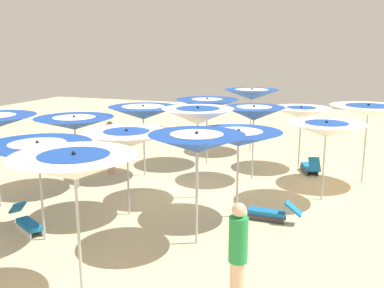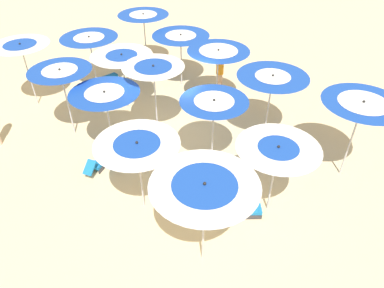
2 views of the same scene
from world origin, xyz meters
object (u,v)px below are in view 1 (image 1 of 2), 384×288
at_px(beach_umbrella_8, 127,139).
at_px(lounger_0, 310,167).
at_px(beach_umbrella_5, 301,113).
at_px(beach_umbrella_0, 252,94).
at_px(beach_umbrella_12, 238,138).
at_px(lounger_2, 271,213).
at_px(beachgoer_0, 238,255).
at_px(beach_umbrella_7, 198,116).
at_px(beach_umbrella_11, 326,130).
at_px(beach_umbrella_3, 74,123).
at_px(lounger_3, 27,222).
at_px(beachgoer_1, 111,146).
at_px(beach_umbrella_13, 197,143).
at_px(beach_umbrella_14, 75,167).
at_px(beach_umbrella_10, 368,110).
at_px(beach_umbrella_1, 207,104).
at_px(beach_umbrella_2, 143,113).
at_px(beach_umbrella_6, 254,113).
at_px(beach_umbrella_9, 38,152).

bearing_deg(beach_umbrella_8, lounger_0, -36.10).
bearing_deg(beach_umbrella_5, beach_umbrella_0, 49.53).
height_order(beach_umbrella_12, lounger_2, beach_umbrella_12).
bearing_deg(beachgoer_0, beach_umbrella_7, -78.27).
bearing_deg(beach_umbrella_11, beach_umbrella_3, 102.19).
bearing_deg(lounger_3, beachgoer_1, 124.72).
bearing_deg(beach_umbrella_13, beach_umbrella_7, 19.21).
xyz_separation_m(beach_umbrella_14, lounger_2, (4.29, -2.44, -2.03)).
relative_size(beach_umbrella_12, lounger_2, 1.72).
height_order(beach_umbrella_7, beachgoer_0, beach_umbrella_7).
bearing_deg(lounger_0, beachgoer_1, 90.58).
relative_size(lounger_0, lounger_3, 1.00).
bearing_deg(beach_umbrella_0, beach_umbrella_10, -125.53).
distance_m(beach_umbrella_1, beach_umbrella_2, 2.56).
xyz_separation_m(beach_umbrella_5, lounger_0, (-0.67, -0.45, -1.71)).
xyz_separation_m(beach_umbrella_3, lounger_0, (4.03, -6.32, -1.75)).
xyz_separation_m(beach_umbrella_8, beach_umbrella_12, (0.81, -2.56, 0.05)).
bearing_deg(beach_umbrella_5, lounger_0, -145.80).
height_order(beach_umbrella_2, beachgoer_0, beach_umbrella_2).
relative_size(beach_umbrella_11, lounger_0, 1.69).
distance_m(beach_umbrella_1, beach_umbrella_14, 8.81).
bearing_deg(beach_umbrella_10, lounger_3, 132.23).
relative_size(beach_umbrella_3, beach_umbrella_12, 1.03).
xyz_separation_m(beach_umbrella_7, beach_umbrella_11, (1.01, -3.26, -0.34)).
bearing_deg(beach_umbrella_3, beach_umbrella_14, -144.49).
relative_size(beach_umbrella_1, lounger_0, 1.83).
relative_size(beach_umbrella_2, lounger_0, 1.79).
bearing_deg(beach_umbrella_14, beach_umbrella_5, -14.64).
relative_size(beach_umbrella_6, beach_umbrella_12, 1.07).
relative_size(beach_umbrella_13, beachgoer_0, 1.36).
relative_size(beach_umbrella_3, lounger_0, 1.75).
xyz_separation_m(beach_umbrella_10, lounger_0, (0.51, 1.62, -2.05)).
relative_size(beach_umbrella_7, lounger_3, 1.97).
height_order(beach_umbrella_2, beach_umbrella_12, beach_umbrella_2).
xyz_separation_m(beach_umbrella_6, lounger_2, (-3.21, -1.19, -1.91)).
distance_m(beach_umbrella_5, beachgoer_0, 9.05).
relative_size(beach_umbrella_9, beachgoer_1, 1.27).
height_order(beach_umbrella_0, beach_umbrella_11, beach_umbrella_0).
xyz_separation_m(beach_umbrella_12, beachgoer_0, (-3.81, -1.00, -1.03)).
distance_m(beach_umbrella_13, beachgoer_1, 6.08).
xyz_separation_m(beach_umbrella_7, beachgoer_0, (-4.78, -2.37, -1.35)).
bearing_deg(beach_umbrella_13, beach_umbrella_10, -30.14).
bearing_deg(beach_umbrella_12, beach_umbrella_11, -43.58).
bearing_deg(beach_umbrella_7, beach_umbrella_1, 14.62).
bearing_deg(beach_umbrella_0, beach_umbrella_13, -174.42).
bearing_deg(beach_umbrella_7, lounger_3, 140.47).
distance_m(beach_umbrella_7, beachgoer_0, 5.50).
relative_size(beach_umbrella_10, lounger_0, 1.89).
bearing_deg(beach_umbrella_3, beach_umbrella_6, -59.50).
bearing_deg(lounger_0, beach_umbrella_10, -127.70).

